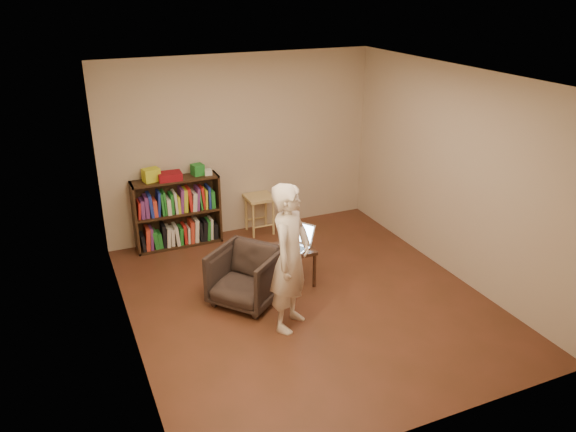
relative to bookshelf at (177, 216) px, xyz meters
name	(u,v)px	position (x,y,z in m)	size (l,w,h in m)	color
floor	(306,299)	(1.03, -2.09, -0.44)	(4.50, 4.50, 0.00)	#472816
ceiling	(310,77)	(1.03, -2.09, 2.16)	(4.50, 4.50, 0.00)	silver
wall_back	(241,146)	(1.03, 0.16, 0.86)	(4.00, 4.00, 0.00)	#BDAB8F
wall_left	(121,227)	(-0.97, -2.09, 0.86)	(4.50, 4.50, 0.00)	#BDAB8F
wall_right	(454,174)	(3.03, -2.09, 0.86)	(4.50, 4.50, 0.00)	#BDAB8F
bookshelf	(177,216)	(0.00, 0.00, 0.00)	(1.20, 0.30, 1.00)	black
box_yellow	(151,175)	(-0.30, 0.00, 0.65)	(0.22, 0.16, 0.18)	#C6D325
red_cloth	(170,176)	(-0.07, -0.04, 0.61)	(0.31, 0.23, 0.10)	maroon
box_green	(198,170)	(0.34, 0.01, 0.64)	(0.15, 0.15, 0.15)	#227F2C
box_white	(208,172)	(0.47, -0.04, 0.60)	(0.10, 0.10, 0.08)	silver
stool	(259,203)	(1.21, -0.06, 0.03)	(0.40, 0.40, 0.58)	tan
armchair	(246,276)	(0.36, -1.85, -0.11)	(0.71, 0.73, 0.67)	#2C201D
side_table	(292,254)	(1.04, -1.65, -0.04)	(0.47, 0.47, 0.48)	black
laptop	(295,242)	(1.09, -1.63, 0.10)	(0.52, 0.52, 0.27)	silver
person	(290,258)	(0.64, -2.50, 0.38)	(0.60, 0.39, 1.65)	beige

